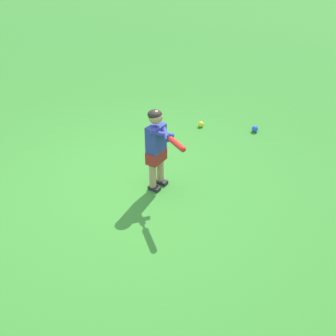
% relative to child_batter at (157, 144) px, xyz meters
% --- Properties ---
extents(ground_plane, '(40.00, 40.00, 0.00)m').
position_rel_child_batter_xyz_m(ground_plane, '(0.30, -0.18, -0.65)').
color(ground_plane, '#38842D').
extents(child_batter, '(0.33, 0.78, 1.08)m').
position_rel_child_batter_xyz_m(child_batter, '(0.00, 0.00, 0.00)').
color(child_batter, '#232328').
rests_on(child_batter, ground).
extents(play_ball_center_lawn, '(0.09, 0.09, 0.09)m').
position_rel_child_batter_xyz_m(play_ball_center_lawn, '(-1.43, -1.18, -0.60)').
color(play_ball_center_lawn, yellow).
rests_on(play_ball_center_lawn, ground).
extents(play_ball_behind_batter, '(0.10, 0.10, 0.10)m').
position_rel_child_batter_xyz_m(play_ball_behind_batter, '(-2.09, -0.60, -0.60)').
color(play_ball_behind_batter, blue).
rests_on(play_ball_behind_batter, ground).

